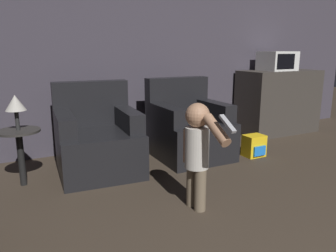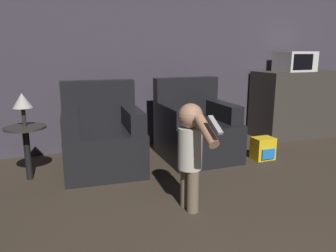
{
  "view_description": "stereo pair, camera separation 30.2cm",
  "coord_description": "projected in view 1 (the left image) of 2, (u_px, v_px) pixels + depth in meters",
  "views": [
    {
      "loc": [
        -1.27,
        0.52,
        1.24
      ],
      "look_at": [
        0.08,
        3.14,
        0.55
      ],
      "focal_mm": 35.0,
      "sensor_mm": 36.0,
      "label": 1
    },
    {
      "loc": [
        -0.99,
        0.4,
        1.24
      ],
      "look_at": [
        0.08,
        3.14,
        0.55
      ],
      "focal_mm": 35.0,
      "sensor_mm": 36.0,
      "label": 2
    }
  ],
  "objects": [
    {
      "name": "microwave",
      "position": [
        277.0,
        61.0,
        4.81
      ],
      "size": [
        0.47,
        0.4,
        0.28
      ],
      "color": "silver",
      "rests_on": "kitchen_counter"
    },
    {
      "name": "armchair_left",
      "position": [
        98.0,
        141.0,
        3.39
      ],
      "size": [
        0.86,
        0.91,
        0.91
      ],
      "rotation": [
        0.0,
        0.0,
        -0.08
      ],
      "color": "black",
      "rests_on": "ground_plane"
    },
    {
      "name": "person_toddler",
      "position": [
        197.0,
        148.0,
        2.52
      ],
      "size": [
        0.19,
        0.59,
        0.85
      ],
      "rotation": [
        0.0,
        0.0,
        1.67
      ],
      "color": "brown",
      "rests_on": "ground_plane"
    },
    {
      "name": "wall_back",
      "position": [
        111.0,
        45.0,
        4.0
      ],
      "size": [
        8.4,
        0.05,
        2.6
      ],
      "color": "#3D3842",
      "rests_on": "ground_plane"
    },
    {
      "name": "side_table",
      "position": [
        19.0,
        142.0,
        2.99
      ],
      "size": [
        0.38,
        0.38,
        0.53
      ],
      "color": "black",
      "rests_on": "ground_plane"
    },
    {
      "name": "kitchen_counter",
      "position": [
        278.0,
        102.0,
        4.98
      ],
      "size": [
        1.23,
        0.57,
        0.94
      ],
      "color": "#38332D",
      "rests_on": "ground_plane"
    },
    {
      "name": "armchair_right",
      "position": [
        188.0,
        129.0,
        3.87
      ],
      "size": [
        0.81,
        0.86,
        0.91
      ],
      "rotation": [
        0.0,
        0.0,
        -0.01
      ],
      "color": "black",
      "rests_on": "ground_plane"
    },
    {
      "name": "lamp",
      "position": [
        15.0,
        104.0,
        2.91
      ],
      "size": [
        0.18,
        0.18,
        0.32
      ],
      "color": "#262626",
      "rests_on": "side_table"
    },
    {
      "name": "toy_backpack",
      "position": [
        254.0,
        146.0,
        3.9
      ],
      "size": [
        0.24,
        0.2,
        0.26
      ],
      "color": "yellow",
      "rests_on": "ground_plane"
    }
  ]
}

